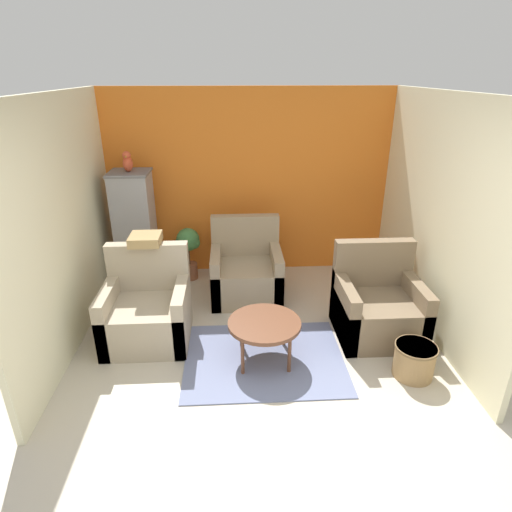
% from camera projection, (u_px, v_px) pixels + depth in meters
% --- Properties ---
extents(ground_plane, '(20.00, 20.00, 0.00)m').
position_uv_depth(ground_plane, '(267.00, 434.00, 3.45)').
color(ground_plane, beige).
rests_on(ground_plane, ground).
extents(wall_back_accent, '(3.94, 0.06, 2.52)m').
position_uv_depth(wall_back_accent, '(249.00, 184.00, 5.89)').
color(wall_back_accent, orange).
rests_on(wall_back_accent, ground_plane).
extents(wall_left, '(0.06, 3.18, 2.52)m').
position_uv_depth(wall_left, '(64.00, 226.00, 4.30)').
color(wall_left, beige).
rests_on(wall_left, ground_plane).
extents(wall_right, '(0.06, 3.18, 2.52)m').
position_uv_depth(wall_right, '(439.00, 219.00, 4.51)').
color(wall_right, beige).
rests_on(wall_right, ground_plane).
extents(area_rug, '(1.60, 1.26, 0.01)m').
position_uv_depth(area_rug, '(264.00, 358.00, 4.36)').
color(area_rug, slate).
rests_on(area_rug, ground_plane).
extents(coffee_table, '(0.72, 0.72, 0.44)m').
position_uv_depth(coffee_table, '(264.00, 325.00, 4.20)').
color(coffee_table, brown).
rests_on(coffee_table, ground_plane).
extents(armchair_left, '(0.88, 0.82, 0.99)m').
position_uv_depth(armchair_left, '(148.00, 312.00, 4.59)').
color(armchair_left, tan).
rests_on(armchair_left, ground_plane).
extents(armchair_right, '(0.88, 0.82, 0.99)m').
position_uv_depth(armchair_right, '(377.00, 308.00, 4.67)').
color(armchair_right, '#7A664C').
rests_on(armchair_right, ground_plane).
extents(armchair_middle, '(0.88, 0.82, 0.99)m').
position_uv_depth(armchair_middle, '(246.00, 273.00, 5.47)').
color(armchair_middle, '#9E896B').
rests_on(armchair_middle, ground_plane).
extents(birdcage, '(0.56, 0.56, 1.55)m').
position_uv_depth(birdcage, '(136.00, 232.00, 5.58)').
color(birdcage, slate).
rests_on(birdcage, ground_plane).
extents(parrot, '(0.12, 0.22, 0.26)m').
position_uv_depth(parrot, '(128.00, 162.00, 5.22)').
color(parrot, '#D14C2D').
rests_on(parrot, birdcage).
extents(potted_plant, '(0.35, 0.31, 0.74)m').
position_uv_depth(potted_plant, '(188.00, 246.00, 5.86)').
color(potted_plant, brown).
rests_on(potted_plant, ground_plane).
extents(wicker_basket, '(0.39, 0.39, 0.33)m').
position_uv_depth(wicker_basket, '(414.00, 360.00, 4.06)').
color(wicker_basket, '#A37F51').
rests_on(wicker_basket, ground_plane).
extents(throw_pillow, '(0.32, 0.32, 0.10)m').
position_uv_depth(throw_pillow, '(145.00, 239.00, 4.56)').
color(throw_pillow, tan).
rests_on(throw_pillow, armchair_left).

